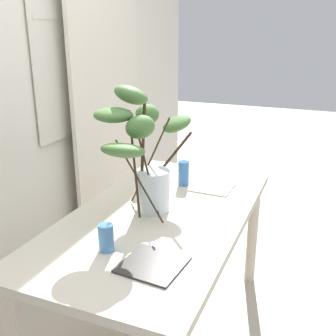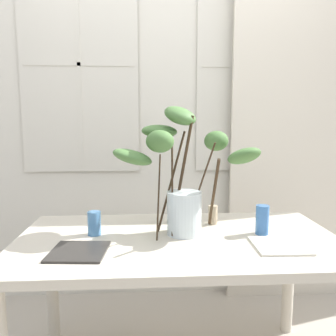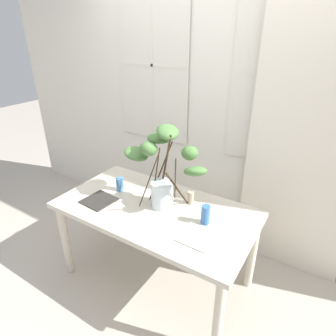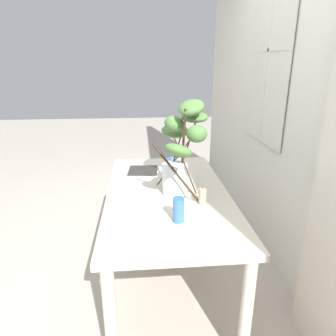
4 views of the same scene
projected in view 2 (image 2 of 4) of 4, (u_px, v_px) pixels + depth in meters
back_wall_with_windows at (167, 102)px, 2.42m from camera, size 5.02×0.14×2.79m
curtain_sheer_side at (295, 127)px, 2.35m from camera, size 0.89×0.03×2.45m
dining_table at (178, 256)px, 1.61m from camera, size 1.51×0.81×0.73m
vase_with_branches at (180, 169)px, 1.64m from camera, size 0.73×0.42×0.65m
drinking_glass_blue_left at (94, 223)px, 1.63m from camera, size 0.06×0.06×0.11m
drinking_glass_blue_right at (262, 220)px, 1.64m from camera, size 0.06×0.06×0.14m
plate_square_left at (79, 251)px, 1.41m from camera, size 0.25×0.25×0.01m
plate_square_right at (280, 245)px, 1.48m from camera, size 0.23×0.23×0.01m
pillar_candle at (213, 215)px, 1.80m from camera, size 0.05×0.05×0.11m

